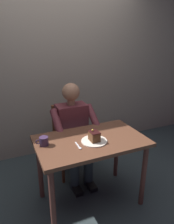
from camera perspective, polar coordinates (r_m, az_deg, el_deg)
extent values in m
plane|color=#2F3A3C|center=(2.47, 0.94, -22.97)|extent=(14.00, 14.00, 0.00)
cube|color=gray|center=(3.03, -9.43, 16.21)|extent=(6.40, 0.12, 3.00)
cube|color=brown|center=(2.05, 1.05, -7.95)|extent=(1.07, 0.65, 0.04)
cylinder|color=brown|center=(2.28, 15.33, -16.39)|extent=(0.05, 0.05, 0.73)
cylinder|color=brown|center=(1.93, -9.45, -23.54)|extent=(0.05, 0.05, 0.73)
cylinder|color=brown|center=(2.63, 8.13, -10.45)|extent=(0.05, 0.05, 0.73)
cylinder|color=brown|center=(2.34, -12.85, -15.04)|extent=(0.05, 0.05, 0.73)
cube|color=brown|center=(2.67, -4.22, -8.53)|extent=(0.42, 0.42, 0.04)
cube|color=brown|center=(2.73, -5.70, -2.24)|extent=(0.38, 0.04, 0.45)
cylinder|color=brown|center=(2.69, 0.93, -13.37)|extent=(0.04, 0.04, 0.41)
cylinder|color=brown|center=(2.59, -6.60, -15.04)|extent=(0.04, 0.04, 0.41)
cylinder|color=brown|center=(2.97, -1.99, -9.87)|extent=(0.04, 0.04, 0.41)
cylinder|color=brown|center=(2.88, -8.79, -11.19)|extent=(0.04, 0.04, 0.41)
cube|color=#5E262D|center=(2.54, -4.23, -3.35)|extent=(0.36, 0.22, 0.50)
sphere|color=#996A4E|center=(2.40, -4.47, 5.53)|extent=(0.21, 0.21, 0.21)
cylinder|color=#996A4E|center=(2.44, -4.39, 2.72)|extent=(0.09, 0.09, 0.06)
cylinder|color=#5E262D|center=(2.45, 1.66, -1.36)|extent=(0.08, 0.33, 0.26)
sphere|color=#996A4E|center=(2.36, 3.30, -4.92)|extent=(0.09, 0.09, 0.09)
cylinder|color=#5E262D|center=(2.31, -8.27, -2.94)|extent=(0.08, 0.33, 0.26)
sphere|color=#996A4E|center=(2.21, -7.00, -6.82)|extent=(0.09, 0.09, 0.09)
cylinder|color=#2C3539|center=(2.58, -1.26, -9.53)|extent=(0.13, 0.38, 0.14)
cylinder|color=#2C3539|center=(2.53, -5.09, -10.30)|extent=(0.13, 0.38, 0.14)
cylinder|color=#2C3539|center=(2.56, 0.38, -15.58)|extent=(0.11, 0.11, 0.39)
cube|color=black|center=(2.62, 0.93, -19.33)|extent=(0.09, 0.22, 0.05)
cylinder|color=#2C3539|center=(2.51, -3.55, -16.51)|extent=(0.11, 0.11, 0.39)
cube|color=black|center=(2.57, -2.96, -20.32)|extent=(0.09, 0.22, 0.05)
cylinder|color=silver|center=(2.00, 1.99, -7.99)|extent=(0.25, 0.25, 0.01)
cube|color=#54331D|center=(1.98, 2.01, -6.76)|extent=(0.08, 0.11, 0.09)
cube|color=black|center=(1.96, 2.02, -5.53)|extent=(0.09, 0.11, 0.01)
sphere|color=gold|center=(1.96, 1.49, -5.04)|extent=(0.02, 0.02, 0.02)
cylinder|color=#392745|center=(1.96, -11.78, -7.88)|extent=(0.08, 0.08, 0.08)
torus|color=#392745|center=(1.95, -13.34, -8.02)|extent=(0.05, 0.01, 0.05)
cylinder|color=black|center=(1.94, -11.86, -6.95)|extent=(0.07, 0.07, 0.01)
cube|color=silver|center=(1.94, -2.68, -9.01)|extent=(0.02, 0.11, 0.01)
ellipsoid|color=silver|center=(1.88, -1.90, -9.90)|extent=(0.03, 0.04, 0.01)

